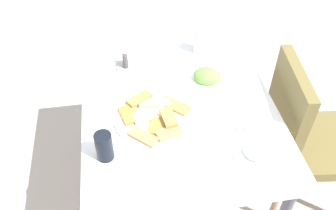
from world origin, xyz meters
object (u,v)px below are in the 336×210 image
(dining_table, at_px, (178,118))
(pide_platter, at_px, (153,118))
(soda_can, at_px, (104,146))
(condiment_caddy, at_px, (125,63))
(paper_napkin, at_px, (233,115))
(salad_plate_rice, at_px, (207,77))
(salad_plate_greens, at_px, (258,152))
(dining_chair, at_px, (301,133))
(fork, at_px, (229,115))
(drinking_glass, at_px, (200,42))
(spoon, at_px, (238,114))

(dining_table, relative_size, pide_platter, 3.13)
(soda_can, distance_m, condiment_caddy, 0.56)
(pide_platter, distance_m, paper_napkin, 0.35)
(dining_table, distance_m, salad_plate_rice, 0.24)
(pide_platter, height_order, paper_napkin, pide_platter)
(salad_plate_greens, height_order, paper_napkin, salad_plate_greens)
(pide_platter, xyz_separation_m, salad_plate_rice, (-0.21, 0.28, 0.01))
(dining_chair, bearing_deg, paper_napkin, -81.26)
(soda_can, distance_m, fork, 0.55)
(pide_platter, bearing_deg, condiment_caddy, -167.44)
(salad_plate_rice, relative_size, drinking_glass, 1.67)
(pide_platter, bearing_deg, dining_chair, 92.41)
(dining_table, xyz_separation_m, condiment_caddy, (-0.30, -0.21, 0.12))
(spoon, bearing_deg, paper_napkin, -97.41)
(pide_platter, distance_m, condiment_caddy, 0.39)
(salad_plate_rice, relative_size, paper_napkin, 1.20)
(fork, bearing_deg, dining_chair, 89.79)
(soda_can, xyz_separation_m, fork, (-0.13, 0.53, -0.06))
(dining_table, xyz_separation_m, spoon, (0.11, 0.24, 0.10))
(salad_plate_greens, xyz_separation_m, paper_napkin, (-0.22, -0.03, -0.02))
(dining_table, relative_size, drinking_glass, 9.12)
(salad_plate_rice, height_order, spoon, salad_plate_rice)
(dining_chair, xyz_separation_m, salad_plate_greens, (0.28, -0.37, 0.26))
(paper_napkin, xyz_separation_m, spoon, (0.00, 0.02, 0.00))
(pide_platter, xyz_separation_m, drinking_glass, (-0.46, 0.30, 0.05))
(spoon, bearing_deg, condiment_caddy, -139.89)
(dining_chair, relative_size, salad_plate_rice, 4.76)
(paper_napkin, bearing_deg, salad_plate_rice, -166.06)
(fork, bearing_deg, salad_plate_greens, 3.93)
(pide_platter, bearing_deg, spoon, 85.24)
(salad_plate_greens, bearing_deg, pide_platter, -123.70)
(salad_plate_rice, xyz_separation_m, drinking_glass, (-0.24, 0.02, 0.03))
(paper_napkin, bearing_deg, fork, -90.00)
(spoon, bearing_deg, salad_plate_greens, -4.07)
(condiment_caddy, bearing_deg, salad_plate_greens, 36.15)
(soda_can, distance_m, drinking_glass, 0.80)
(soda_can, xyz_separation_m, paper_napkin, (-0.13, 0.55, -0.06))
(dining_chair, bearing_deg, soda_can, -78.26)
(dining_chair, bearing_deg, condiment_caddy, -112.77)
(salad_plate_rice, relative_size, fork, 1.06)
(drinking_glass, bearing_deg, dining_table, -25.34)
(fork, xyz_separation_m, spoon, (0.00, 0.04, 0.00))
(dining_table, relative_size, fork, 5.78)
(dining_chair, relative_size, condiment_caddy, 9.79)
(dining_table, relative_size, paper_napkin, 6.58)
(salad_plate_greens, xyz_separation_m, salad_plate_rice, (-0.47, -0.09, 0.01))
(spoon, relative_size, condiment_caddy, 2.12)
(salad_plate_rice, bearing_deg, dining_chair, 68.26)
(condiment_caddy, bearing_deg, drinking_glass, 101.15)
(paper_napkin, xyz_separation_m, condiment_caddy, (-0.41, -0.43, 0.03))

